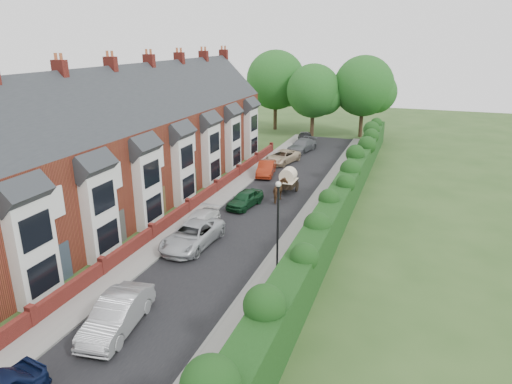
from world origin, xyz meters
TOP-DOWN VIEW (x-y plane):
  - ground at (0.00, 0.00)m, footprint 140.00×140.00m
  - road at (-0.50, 11.00)m, footprint 6.00×58.00m
  - pavement_hedge_side at (3.60, 11.00)m, footprint 2.20×58.00m
  - pavement_house_side at (-4.35, 11.00)m, footprint 1.70×58.00m
  - kerb_hedge_side at (2.55, 11.00)m, footprint 0.18×58.00m
  - kerb_house_side at (-3.55, 11.00)m, footprint 0.18×58.00m
  - hedge at (5.40, 11.00)m, footprint 2.10×58.00m
  - terrace_row at (-10.87, 9.98)m, footprint 9.05×40.50m
  - garden_wall_row at (-5.35, 10.00)m, footprint 0.35×40.35m
  - lamppost at (3.40, 4.00)m, footprint 0.32×0.32m
  - tree_far_left at (-2.65, 40.08)m, footprint 7.14×6.80m
  - tree_far_right at (3.39, 42.08)m, footprint 7.98×7.60m
  - tree_far_back at (-8.59, 43.08)m, footprint 8.40×8.00m
  - car_silver_a at (-1.61, -3.83)m, footprint 2.26×4.84m
  - car_silver_b at (-2.44, 5.00)m, footprint 2.63×5.30m
  - car_white at (-3.00, 7.00)m, footprint 2.01×4.55m
  - car_green at (-1.85, 12.60)m, footprint 2.14×3.98m
  - car_red at (-3.00, 21.16)m, footprint 2.17×4.31m
  - car_beige at (-2.84, 25.83)m, footprint 3.32×5.13m
  - car_grey at (-2.16, 31.48)m, footprint 2.88×5.09m
  - car_black at (-2.68, 35.00)m, footprint 2.80×4.72m
  - horse at (0.34, 14.66)m, footprint 1.18×2.18m
  - horse_cart at (0.34, 16.90)m, footprint 1.36×3.00m

SIDE VIEW (x-z plane):
  - ground at x=0.00m, z-range 0.00..0.00m
  - road at x=-0.50m, z-range 0.00..0.02m
  - pavement_hedge_side at x=3.60m, z-range 0.00..0.12m
  - pavement_house_side at x=-4.35m, z-range 0.00..0.12m
  - kerb_hedge_side at x=2.55m, z-range 0.00..0.13m
  - kerb_house_side at x=-3.55m, z-range 0.00..0.13m
  - garden_wall_row at x=-5.35m, z-range -0.09..1.01m
  - car_green at x=-1.85m, z-range 0.00..1.29m
  - car_white at x=-3.00m, z-range 0.00..1.30m
  - car_beige at x=-2.84m, z-range 0.00..1.31m
  - car_red at x=-3.00m, z-range 0.00..1.36m
  - car_grey at x=-2.16m, z-range 0.00..1.39m
  - car_silver_b at x=-2.44m, z-range 0.00..1.44m
  - car_black at x=-2.68m, z-range 0.00..1.51m
  - car_silver_a at x=-1.61m, z-range 0.00..1.54m
  - horse at x=0.34m, z-range 0.00..1.76m
  - horse_cart at x=0.34m, z-range 0.16..2.32m
  - hedge at x=5.40m, z-range 0.18..3.03m
  - lamppost at x=3.40m, z-range 0.72..5.88m
  - terrace_row at x=-10.87m, z-range -1.28..10.22m
  - tree_far_left at x=-2.65m, z-range 1.07..10.36m
  - tree_far_right at x=3.39m, z-range 1.16..11.47m
  - tree_far_back at x=-8.59m, z-range 1.21..12.03m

